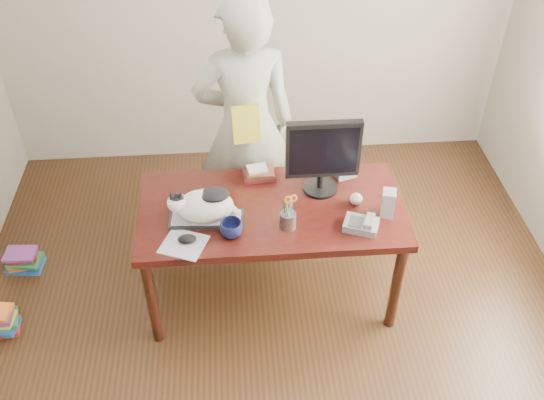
{
  "coord_description": "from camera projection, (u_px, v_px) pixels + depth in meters",
  "views": [
    {
      "loc": [
        -0.21,
        -2.15,
        3.14
      ],
      "look_at": [
        0.0,
        0.55,
        0.85
      ],
      "focal_mm": 40.0,
      "sensor_mm": 36.0,
      "label": 1
    }
  ],
  "objects": [
    {
      "name": "monitor",
      "position": [
        323.0,
        154.0,
        3.59
      ],
      "size": [
        0.45,
        0.22,
        0.5
      ],
      "rotation": [
        0.0,
        0.0,
        -0.0
      ],
      "color": "black",
      "rests_on": "desk"
    },
    {
      "name": "phone",
      "position": [
        362.0,
        224.0,
        3.49
      ],
      "size": [
        0.23,
        0.2,
        0.09
      ],
      "rotation": [
        0.0,
        0.0,
        -0.37
      ],
      "color": "slate",
      "rests_on": "desk"
    },
    {
      "name": "baseball",
      "position": [
        356.0,
        199.0,
        3.65
      ],
      "size": [
        0.07,
        0.07,
        0.07
      ],
      "rotation": [
        0.0,
        0.0,
        0.37
      ],
      "color": "silver",
      "rests_on": "desk"
    },
    {
      "name": "person",
      "position": [
        245.0,
        127.0,
        4.01
      ],
      "size": [
        0.72,
        0.52,
        1.84
      ],
      "primitive_type": "imported",
      "rotation": [
        0.0,
        0.0,
        3.27
      ],
      "color": "beige",
      "rests_on": "ground"
    },
    {
      "name": "desk",
      "position": [
        270.0,
        217.0,
        3.8
      ],
      "size": [
        1.6,
        0.8,
        0.75
      ],
      "color": "black",
      "rests_on": "ground"
    },
    {
      "name": "coffee_mug",
      "position": [
        231.0,
        229.0,
        3.43
      ],
      "size": [
        0.16,
        0.16,
        0.1
      ],
      "primitive_type": "imported",
      "rotation": [
        0.0,
        0.0,
        0.27
      ],
      "color": "#0E1238",
      "rests_on": "desk"
    },
    {
      "name": "keyboard",
      "position": [
        207.0,
        219.0,
        3.55
      ],
      "size": [
        0.44,
        0.19,
        0.03
      ],
      "rotation": [
        0.0,
        0.0,
        -0.06
      ],
      "color": "black",
      "rests_on": "desk"
    },
    {
      "name": "book_stack",
      "position": [
        259.0,
        173.0,
        3.85
      ],
      "size": [
        0.21,
        0.16,
        0.07
      ],
      "rotation": [
        0.0,
        0.0,
        0.05
      ],
      "color": "#4B1417",
      "rests_on": "desk"
    },
    {
      "name": "cat",
      "position": [
        203.0,
        205.0,
        3.48
      ],
      "size": [
        0.43,
        0.22,
        0.24
      ],
      "rotation": [
        0.0,
        0.0,
        -0.06
      ],
      "color": "white",
      "rests_on": "keyboard"
    },
    {
      "name": "calculator",
      "position": [
        342.0,
        169.0,
        3.9
      ],
      "size": [
        0.19,
        0.21,
        0.05
      ],
      "rotation": [
        0.0,
        0.0,
        0.33
      ],
      "color": "slate",
      "rests_on": "desk"
    },
    {
      "name": "pen_cup",
      "position": [
        288.0,
        219.0,
        3.47
      ],
      "size": [
        0.12,
        0.12,
        0.24
      ],
      "rotation": [
        0.0,
        0.0,
        0.28
      ],
      "color": "gray",
      "rests_on": "desk"
    },
    {
      "name": "mouse",
      "position": [
        187.0,
        239.0,
        3.41
      ],
      "size": [
        0.13,
        0.1,
        0.04
      ],
      "rotation": [
        0.0,
        0.0,
        -0.39
      ],
      "color": "black",
      "rests_on": "mousepad"
    },
    {
      "name": "speaker",
      "position": [
        388.0,
        203.0,
        3.55
      ],
      "size": [
        0.1,
        0.1,
        0.17
      ],
      "rotation": [
        0.0,
        0.0,
        -0.25
      ],
      "color": "gray",
      "rests_on": "desk"
    },
    {
      "name": "held_book",
      "position": [
        246.0,
        124.0,
        3.8
      ],
      "size": [
        0.19,
        0.13,
        0.24
      ],
      "rotation": [
        0.0,
        0.0,
        0.13
      ],
      "color": "yellow",
      "rests_on": "person"
    },
    {
      "name": "book_pile_b",
      "position": [
        24.0,
        260.0,
        4.25
      ],
      "size": [
        0.26,
        0.2,
        0.15
      ],
      "color": "#1C52A8",
      "rests_on": "ground"
    },
    {
      "name": "room",
      "position": [
        281.0,
        194.0,
        2.81
      ],
      "size": [
        4.5,
        4.5,
        4.5
      ],
      "color": "black",
      "rests_on": "ground"
    },
    {
      "name": "mousepad",
      "position": [
        184.0,
        244.0,
        3.4
      ],
      "size": [
        0.3,
        0.29,
        0.01
      ],
      "rotation": [
        0.0,
        0.0,
        -0.39
      ],
      "color": "#B1B6BE",
      "rests_on": "desk"
    }
  ]
}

